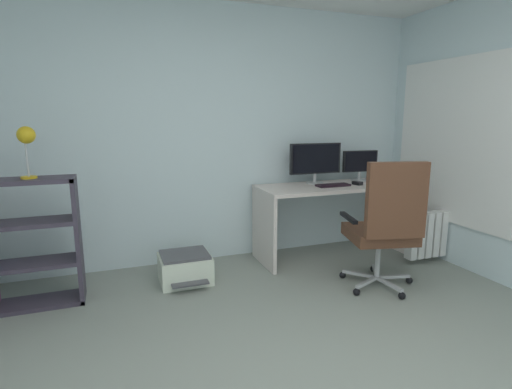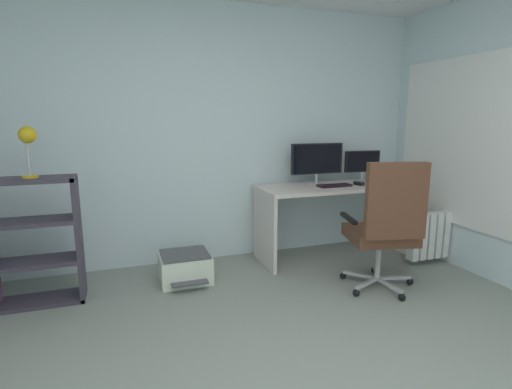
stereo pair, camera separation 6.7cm
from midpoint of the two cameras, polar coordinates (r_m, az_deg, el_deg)
name	(u,v)px [view 1 (the left image)]	position (r m, az deg, el deg)	size (l,w,h in m)	color
wall_back	(198,136)	(3.98, -8.86, 8.31)	(4.63, 0.10, 2.51)	silver
window_pane	(453,142)	(4.30, 26.08, 6.82)	(0.01, 1.33, 1.49)	white
window_frame	(453,142)	(4.30, 26.01, 6.83)	(0.02, 1.41, 1.57)	white
desk	(333,203)	(4.16, 10.55, -1.27)	(1.57, 0.60, 0.75)	silver
monitor_main	(315,160)	(4.15, 8.07, 4.93)	(0.57, 0.18, 0.42)	#B2B5B7
monitor_secondary	(360,163)	(4.44, 14.30, 4.38)	(0.40, 0.18, 0.33)	#B2B5B7
keyboard	(333,185)	(4.04, 10.53, 1.32)	(0.34, 0.13, 0.02)	black
computer_mouse	(357,183)	(4.18, 13.90, 1.59)	(0.06, 0.10, 0.03)	black
office_chair	(386,223)	(3.40, 17.59, -3.97)	(0.65, 0.64, 1.10)	#B7BABC
bookshelf	(0,250)	(3.53, -33.34, -6.65)	(0.88, 0.28, 0.99)	#3B3341
desk_lamp	(26,139)	(3.34, -30.60, 6.84)	(0.13, 0.12, 0.38)	gold
printer	(185,268)	(3.62, -10.68, -10.29)	(0.44, 0.47, 0.26)	silver
radiator	(437,233)	(4.38, 24.20, -5.11)	(0.71, 0.10, 0.46)	white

